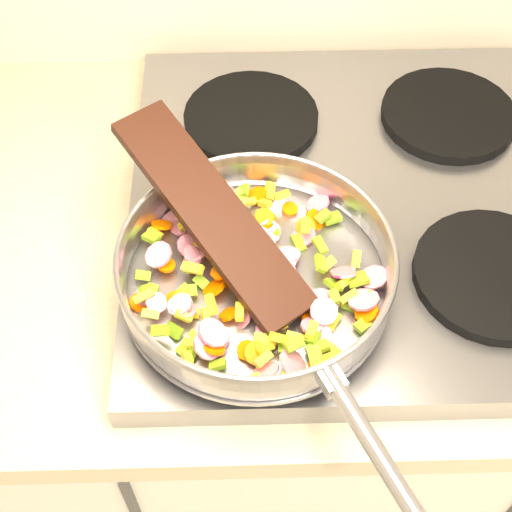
{
  "coord_description": "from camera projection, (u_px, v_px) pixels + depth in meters",
  "views": [
    {
      "loc": [
        -0.85,
        1.04,
        1.63
      ],
      "look_at": [
        -0.84,
        1.51,
        1.01
      ],
      "focal_mm": 50.0,
      "sensor_mm": 36.0,
      "label": 1
    }
  ],
  "objects": [
    {
      "name": "vegetable_heap",
      "position": [
        252.0,
        278.0,
        0.8
      ],
      "size": [
        0.3,
        0.29,
        0.05
      ],
      "color": "yellow",
      "rests_on": "saute_pan"
    },
    {
      "name": "saute_pan",
      "position": [
        257.0,
        268.0,
        0.8
      ],
      "size": [
        0.35,
        0.49,
        0.06
      ],
      "rotation": [
        0.0,
        0.0,
        0.44
      ],
      "color": "#9E9EA5",
      "rests_on": "grate_fl"
    },
    {
      "name": "wooden_spatula",
      "position": [
        212.0,
        213.0,
        0.8
      ],
      "size": [
        0.23,
        0.28,
        0.1
      ],
      "primitive_type": "cube",
      "rotation": [
        0.0,
        -0.27,
        2.21
      ],
      "color": "black",
      "rests_on": "saute_pan"
    },
    {
      "name": "grate_fl",
      "position": [
        256.0,
        280.0,
        0.83
      ],
      "size": [
        0.19,
        0.19,
        0.02
      ],
      "primitive_type": "cylinder",
      "color": "black",
      "rests_on": "cooktop"
    },
    {
      "name": "grate_bl",
      "position": [
        251.0,
        118.0,
        1.0
      ],
      "size": [
        0.19,
        0.19,
        0.02
      ],
      "primitive_type": "cylinder",
      "color": "black",
      "rests_on": "cooktop"
    },
    {
      "name": "grate_br",
      "position": [
        448.0,
        114.0,
        1.01
      ],
      "size": [
        0.19,
        0.19,
        0.02
      ],
      "primitive_type": "cylinder",
      "color": "black",
      "rests_on": "cooktop"
    },
    {
      "name": "grate_fr",
      "position": [
        493.0,
        275.0,
        0.84
      ],
      "size": [
        0.19,
        0.19,
        0.02
      ],
      "primitive_type": "cylinder",
      "color": "black",
      "rests_on": "cooktop"
    },
    {
      "name": "cooktop",
      "position": [
        359.0,
        204.0,
        0.94
      ],
      "size": [
        0.6,
        0.6,
        0.04
      ],
      "primitive_type": "cube",
      "color": "#939399",
      "rests_on": "counter_top"
    }
  ]
}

